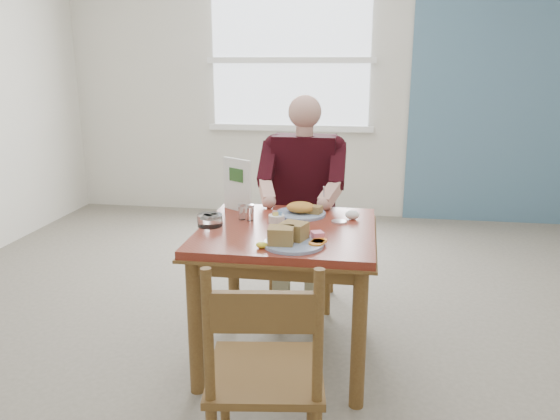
% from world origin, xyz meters
% --- Properties ---
extents(floor, '(6.00, 6.00, 0.00)m').
position_xyz_m(floor, '(0.00, 0.00, 0.00)').
color(floor, '#635C50').
rests_on(floor, ground).
extents(wall_back, '(5.50, 0.00, 5.50)m').
position_xyz_m(wall_back, '(0.00, 3.00, 1.40)').
color(wall_back, silver).
rests_on(wall_back, ground).
extents(accent_panel, '(1.60, 0.02, 2.80)m').
position_xyz_m(accent_panel, '(1.60, 2.98, 1.40)').
color(accent_panel, slate).
rests_on(accent_panel, ground).
extents(lemon_wedge, '(0.06, 0.04, 0.03)m').
position_xyz_m(lemon_wedge, '(-0.07, -0.34, 0.77)').
color(lemon_wedge, yellow).
rests_on(lemon_wedge, table).
extents(napkin, '(0.10, 0.09, 0.05)m').
position_xyz_m(napkin, '(0.33, 0.21, 0.78)').
color(napkin, white).
rests_on(napkin, table).
extents(metal_dish, '(0.11, 0.11, 0.01)m').
position_xyz_m(metal_dish, '(0.26, 0.13, 0.76)').
color(metal_dish, silver).
rests_on(metal_dish, table).
extents(window, '(1.72, 0.04, 1.42)m').
position_xyz_m(window, '(-0.40, 2.97, 1.60)').
color(window, white).
rests_on(window, wall_back).
extents(table, '(0.92, 0.92, 0.75)m').
position_xyz_m(table, '(0.00, 0.00, 0.64)').
color(table, maroon).
rests_on(table, ground).
extents(chair_far, '(0.42, 0.42, 0.95)m').
position_xyz_m(chair_far, '(0.00, 0.80, 0.48)').
color(chair_far, brown).
rests_on(chair_far, ground).
extents(chair_near, '(0.47, 0.47, 0.95)m').
position_xyz_m(chair_near, '(0.06, -0.96, 0.48)').
color(chair_near, brown).
rests_on(chair_near, ground).
extents(diner, '(0.53, 0.56, 1.39)m').
position_xyz_m(diner, '(0.00, 0.71, 0.81)').
color(diner, tan).
rests_on(diner, chair_far).
extents(near_plate, '(0.32, 0.31, 0.10)m').
position_xyz_m(near_plate, '(0.06, -0.27, 0.79)').
color(near_plate, white).
rests_on(near_plate, table).
extents(far_plate, '(0.35, 0.35, 0.08)m').
position_xyz_m(far_plate, '(0.05, 0.25, 0.78)').
color(far_plate, white).
rests_on(far_plate, table).
extents(caddy, '(0.11, 0.11, 0.06)m').
position_xyz_m(caddy, '(-0.07, 0.07, 0.77)').
color(caddy, white).
rests_on(caddy, table).
extents(shakers, '(0.10, 0.06, 0.09)m').
position_xyz_m(shakers, '(-0.24, 0.10, 0.80)').
color(shakers, white).
rests_on(shakers, table).
extents(creamer, '(0.15, 0.15, 0.06)m').
position_xyz_m(creamer, '(-0.40, -0.03, 0.78)').
color(creamer, white).
rests_on(creamer, table).
extents(menu, '(0.18, 0.12, 0.30)m').
position_xyz_m(menu, '(-0.33, 0.29, 0.90)').
color(menu, white).
rests_on(menu, table).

